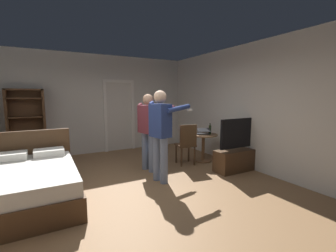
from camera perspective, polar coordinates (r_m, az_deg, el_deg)
The scene contains 14 objects.
ground_plane at distance 4.22m, azimuth -7.21°, elevation -15.72°, with size 6.93×6.93×0.00m, color olive.
wall_back at distance 6.97m, azimuth -17.17°, elevation 5.22°, with size 5.61×0.12×2.83m, color beige.
wall_right at distance 5.50m, azimuth 20.26°, elevation 4.52°, with size 0.12×6.54×2.83m, color beige.
doorway_frame at distance 7.05m, azimuth -12.09°, elevation 3.85°, with size 0.93×0.08×2.13m.
bed at distance 4.27m, azimuth -31.22°, elevation -12.13°, with size 1.35×1.98×1.02m.
bookshelf at distance 6.64m, azimuth -31.82°, elevation 0.55°, with size 0.84×0.32×1.83m.
tv_flatscreen at distance 5.39m, azimuth 17.31°, elevation -7.06°, with size 1.17×0.40×1.17m.
side_table at distance 5.87m, azimuth 8.81°, elevation -4.16°, with size 0.71×0.71×0.70m.
laptop at distance 5.76m, azimuth 8.73°, elevation -1.60°, with size 0.42×0.43×0.16m.
bottle_on_table at distance 5.83m, azimuth 10.44°, elevation -0.88°, with size 0.06×0.06×0.28m.
wooden_chair at distance 5.50m, azimuth 4.68°, elevation -4.18°, with size 0.48×0.48×0.99m.
person_blue_shirt at distance 4.34m, azimuth -1.82°, elevation -0.95°, with size 0.80×0.58×1.76m.
person_striped_shirt at distance 5.02m, azimuth -4.86°, elevation -0.13°, with size 0.81×0.64×1.70m.
suitcase_dark at distance 5.95m, azimuth -26.86°, elevation -7.31°, with size 0.52×0.32×0.44m, color #4C1919.
Camera 1 is at (-1.40, -3.62, 1.67)m, focal length 24.36 mm.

